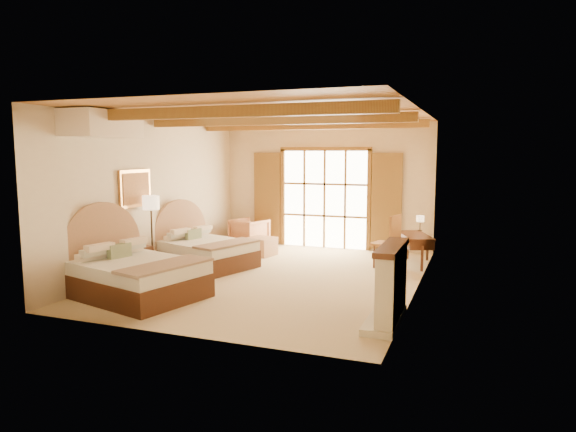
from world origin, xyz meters
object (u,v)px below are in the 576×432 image
at_px(bed_near, 130,272).
at_px(desk, 415,249).
at_px(armchair, 249,233).
at_px(bed_far, 201,249).
at_px(nightstand, 134,263).

distance_m(bed_near, desk, 6.03).
relative_size(bed_near, desk, 1.81).
distance_m(bed_near, armchair, 4.95).
bearing_deg(bed_far, nightstand, -94.96).
height_order(bed_near, bed_far, bed_near).
distance_m(bed_near, bed_far, 2.48).
bearing_deg(armchair, bed_near, 109.18).
distance_m(nightstand, desk, 5.94).
bearing_deg(nightstand, desk, 50.48).
height_order(bed_far, desk, bed_far).
height_order(bed_near, armchair, bed_near).
height_order(nightstand, desk, desk).
bearing_deg(bed_far, desk, 40.63).
xyz_separation_m(bed_near, nightstand, (-0.68, 0.99, -0.09)).
bearing_deg(bed_far, bed_near, -70.65).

